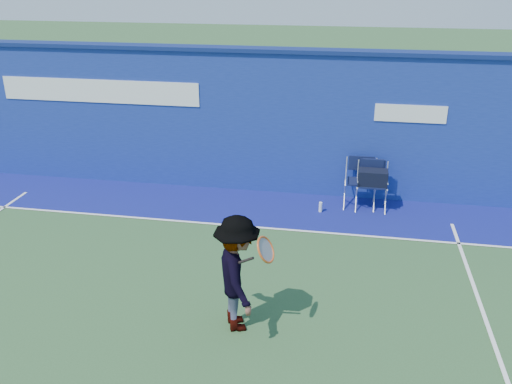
% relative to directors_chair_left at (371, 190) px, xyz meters
% --- Properties ---
extents(ground, '(80.00, 80.00, 0.00)m').
position_rel_directors_chair_left_xyz_m(ground, '(-2.95, -4.49, -0.42)').
color(ground, '#2E522C').
rests_on(ground, ground).
extents(stadium_wall, '(24.00, 0.50, 3.08)m').
position_rel_directors_chair_left_xyz_m(stadium_wall, '(-2.95, 0.71, 1.13)').
color(stadium_wall, navy).
rests_on(stadium_wall, ground).
extents(out_of_bounds_strip, '(24.00, 1.80, 0.01)m').
position_rel_directors_chair_left_xyz_m(out_of_bounds_strip, '(-2.95, -0.39, -0.42)').
color(out_of_bounds_strip, navy).
rests_on(out_of_bounds_strip, ground).
extents(court_lines, '(24.00, 12.00, 0.01)m').
position_rel_directors_chair_left_xyz_m(court_lines, '(-2.95, -3.89, -0.41)').
color(court_lines, white).
rests_on(court_lines, out_of_bounds_strip).
extents(directors_chair_left, '(0.59, 0.54, 0.99)m').
position_rel_directors_chair_left_xyz_m(directors_chair_left, '(0.00, 0.00, 0.00)').
color(directors_chair_left, silver).
rests_on(directors_chair_left, ground).
extents(directors_chair_right, '(0.60, 0.54, 1.00)m').
position_rel_directors_chair_left_xyz_m(directors_chair_right, '(-0.23, 0.09, -0.11)').
color(directors_chair_right, silver).
rests_on(directors_chair_right, ground).
extents(water_bottle, '(0.07, 0.07, 0.21)m').
position_rel_directors_chair_left_xyz_m(water_bottle, '(-0.99, -0.35, -0.32)').
color(water_bottle, white).
rests_on(water_bottle, ground).
extents(tennis_player, '(1.04, 1.23, 1.66)m').
position_rel_directors_chair_left_xyz_m(tennis_player, '(-1.87, -4.31, 0.41)').
color(tennis_player, '#EA4738').
rests_on(tennis_player, ground).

